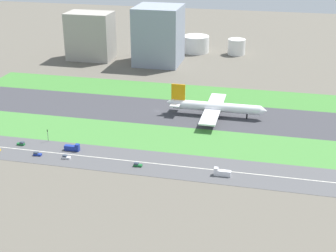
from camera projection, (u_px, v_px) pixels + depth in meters
ground_plane at (157, 111)px, 322.32m from camera, size 800.00×800.00×0.00m
runway at (157, 111)px, 322.30m from camera, size 280.00×46.00×0.10m
grass_median_north at (171, 91)px, 359.07m from camera, size 280.00×36.00×0.10m
grass_median_south at (140, 136)px, 285.53m from camera, size 280.00×36.00×0.10m
highway at (124, 160)px, 256.84m from camera, size 280.00×28.00×0.10m
highway_centerline at (124, 160)px, 256.81m from camera, size 266.00×0.50×0.01m
airliner at (214, 107)px, 312.19m from camera, size 65.00×56.00×19.70m
car_1 at (137, 165)px, 250.14m from camera, size 4.40×1.80×2.00m
car_0 at (66, 157)px, 258.25m from camera, size 4.40×1.80×2.00m
truck_1 at (72, 148)px, 267.04m from camera, size 8.40×2.50×4.00m
truck_0 at (222, 173)px, 240.92m from camera, size 8.40×2.50×4.00m
car_5 at (37, 154)px, 261.67m from camera, size 4.40×1.80×2.00m
car_2 at (21, 144)px, 273.69m from camera, size 4.40×1.80×2.00m
traffic_light at (48, 135)px, 276.94m from camera, size 0.36×0.50×7.20m
terminal_building at (90, 36)px, 434.92m from camera, size 39.60×25.85×41.66m
hangar_building at (159, 35)px, 420.50m from camera, size 38.51×39.57×49.32m
fuel_tank_west at (196, 44)px, 462.31m from camera, size 24.64×24.64×15.44m
fuel_tank_centre at (237, 47)px, 454.63m from camera, size 16.12×16.12×14.36m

